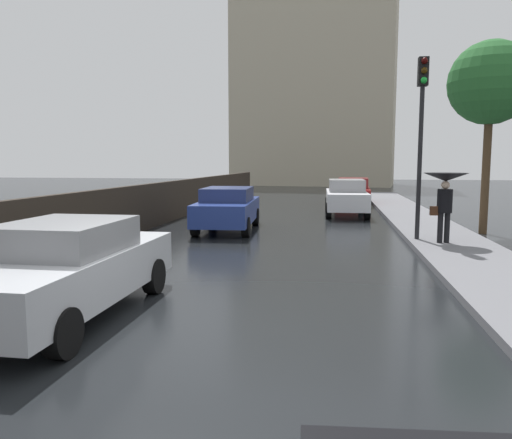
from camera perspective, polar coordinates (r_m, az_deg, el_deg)
name	(u,v)px	position (r m, az deg, el deg)	size (l,w,h in m)	color
ground	(179,337)	(6.65, -8.88, -13.29)	(120.00, 120.00, 0.00)	black
car_silver_near_kerb	(66,268)	(7.71, -21.12, -5.27)	(1.80, 4.38, 1.41)	#B2B5BA
car_blue_mid_road	(228,208)	(16.37, -3.29, 1.35)	(1.97, 4.41, 1.42)	navy
car_red_far_ahead	(353,191)	(26.75, 11.16, 3.28)	(1.93, 4.26, 1.42)	maroon
car_white_far_lane	(346,197)	(21.36, 10.40, 2.60)	(1.83, 4.61, 1.52)	silver
pedestrian_with_umbrella_near	(445,187)	(13.78, 21.06, 3.57)	(1.14, 1.14, 1.84)	black
traffic_light	(422,116)	(14.26, 18.62, 11.28)	(0.26, 0.39, 4.89)	black
street_tree_near	(491,84)	(17.26, 25.52, 13.98)	(2.56, 2.56, 5.96)	#4C3823
distant_tower	(315,83)	(50.45, 6.89, 15.36)	(16.17, 10.30, 19.85)	#B2A88E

